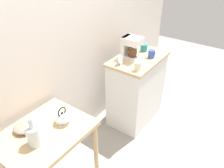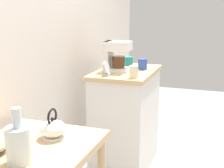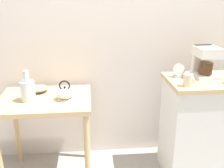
{
  "view_description": "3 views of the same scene",
  "coord_description": "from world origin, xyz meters",
  "px_view_note": "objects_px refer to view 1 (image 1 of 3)",
  "views": [
    {
      "loc": [
        -1.44,
        -1.21,
        2.1
      ],
      "look_at": [
        0.15,
        -0.08,
        0.87
      ],
      "focal_mm": 35.77,
      "sensor_mm": 36.0,
      "label": 1
    },
    {
      "loc": [
        -1.84,
        -0.83,
        1.44
      ],
      "look_at": [
        0.21,
        -0.1,
        0.92
      ],
      "focal_mm": 49.66,
      "sensor_mm": 36.0,
      "label": 2
    },
    {
      "loc": [
        -0.28,
        -1.99,
        1.6
      ],
      "look_at": [
        -0.11,
        -0.1,
        0.93
      ],
      "focal_mm": 41.08,
      "sensor_mm": 36.0,
      "label": 3
    }
  ],
  "objects_px": {
    "mug_small_cream": "(137,66)",
    "table_clock": "(120,60)",
    "bowl_stoneware": "(24,127)",
    "teakettle": "(63,118)",
    "mug_blue": "(152,54)",
    "glass_carafe_vase": "(34,135)",
    "mug_dark_teal": "(144,48)",
    "coffee_maker": "(130,47)"
  },
  "relations": [
    {
      "from": "coffee_maker",
      "to": "mug_blue",
      "type": "relative_size",
      "value": 2.72
    },
    {
      "from": "mug_small_cream",
      "to": "mug_dark_teal",
      "type": "bearing_deg",
      "value": 21.55
    },
    {
      "from": "bowl_stoneware",
      "to": "mug_small_cream",
      "type": "height_order",
      "value": "mug_small_cream"
    },
    {
      "from": "bowl_stoneware",
      "to": "table_clock",
      "type": "xyz_separation_m",
      "value": [
        1.21,
        -0.14,
        0.17
      ]
    },
    {
      "from": "glass_carafe_vase",
      "to": "mug_dark_teal",
      "type": "height_order",
      "value": "glass_carafe_vase"
    },
    {
      "from": "coffee_maker",
      "to": "table_clock",
      "type": "distance_m",
      "value": 0.24
    },
    {
      "from": "teakettle",
      "to": "table_clock",
      "type": "relative_size",
      "value": 1.45
    },
    {
      "from": "teakettle",
      "to": "coffee_maker",
      "type": "height_order",
      "value": "coffee_maker"
    },
    {
      "from": "bowl_stoneware",
      "to": "mug_blue",
      "type": "height_order",
      "value": "mug_blue"
    },
    {
      "from": "mug_dark_teal",
      "to": "coffee_maker",
      "type": "bearing_deg",
      "value": 172.22
    },
    {
      "from": "teakettle",
      "to": "glass_carafe_vase",
      "type": "bearing_deg",
      "value": -179.82
    },
    {
      "from": "coffee_maker",
      "to": "mug_dark_teal",
      "type": "distance_m",
      "value": 0.29
    },
    {
      "from": "mug_blue",
      "to": "bowl_stoneware",
      "type": "bearing_deg",
      "value": 167.65
    },
    {
      "from": "bowl_stoneware",
      "to": "mug_small_cream",
      "type": "xyz_separation_m",
      "value": [
        1.21,
        -0.37,
        0.17
      ]
    },
    {
      "from": "bowl_stoneware",
      "to": "mug_dark_teal",
      "type": "height_order",
      "value": "mug_dark_teal"
    },
    {
      "from": "glass_carafe_vase",
      "to": "mug_dark_teal",
      "type": "bearing_deg",
      "value": 0.7
    },
    {
      "from": "table_clock",
      "to": "mug_small_cream",
      "type": "bearing_deg",
      "value": -91.16
    },
    {
      "from": "mug_small_cream",
      "to": "mug_dark_teal",
      "type": "relative_size",
      "value": 1.03
    },
    {
      "from": "mug_small_cream",
      "to": "table_clock",
      "type": "relative_size",
      "value": 0.82
    },
    {
      "from": "teakettle",
      "to": "mug_blue",
      "type": "bearing_deg",
      "value": -6.53
    },
    {
      "from": "mug_small_cream",
      "to": "table_clock",
      "type": "xyz_separation_m",
      "value": [
        0.0,
        0.23,
        0.0
      ]
    },
    {
      "from": "bowl_stoneware",
      "to": "mug_small_cream",
      "type": "distance_m",
      "value": 1.27
    },
    {
      "from": "coffee_maker",
      "to": "mug_blue",
      "type": "bearing_deg",
      "value": -54.05
    },
    {
      "from": "mug_dark_teal",
      "to": "table_clock",
      "type": "bearing_deg",
      "value": 176.19
    },
    {
      "from": "mug_dark_teal",
      "to": "table_clock",
      "type": "xyz_separation_m",
      "value": [
        -0.49,
        0.03,
        0.01
      ]
    },
    {
      "from": "coffee_maker",
      "to": "bowl_stoneware",
      "type": "bearing_deg",
      "value": 174.52
    },
    {
      "from": "glass_carafe_vase",
      "to": "teakettle",
      "type": "bearing_deg",
      "value": 0.18
    },
    {
      "from": "glass_carafe_vase",
      "to": "table_clock",
      "type": "height_order",
      "value": "table_clock"
    },
    {
      "from": "teakettle",
      "to": "mug_small_cream",
      "type": "bearing_deg",
      "value": -10.52
    },
    {
      "from": "coffee_maker",
      "to": "mug_blue",
      "type": "height_order",
      "value": "coffee_maker"
    },
    {
      "from": "mug_small_cream",
      "to": "coffee_maker",
      "type": "bearing_deg",
      "value": 45.71
    },
    {
      "from": "teakettle",
      "to": "table_clock",
      "type": "xyz_separation_m",
      "value": [
        0.96,
        0.05,
        0.15
      ]
    },
    {
      "from": "mug_dark_teal",
      "to": "table_clock",
      "type": "relative_size",
      "value": 0.79
    },
    {
      "from": "mug_blue",
      "to": "table_clock",
      "type": "height_order",
      "value": "table_clock"
    },
    {
      "from": "mug_blue",
      "to": "mug_small_cream",
      "type": "distance_m",
      "value": 0.38
    },
    {
      "from": "glass_carafe_vase",
      "to": "coffee_maker",
      "type": "xyz_separation_m",
      "value": [
        1.48,
        0.06,
        0.2
      ]
    },
    {
      "from": "bowl_stoneware",
      "to": "teakettle",
      "type": "distance_m",
      "value": 0.32
    },
    {
      "from": "teakettle",
      "to": "coffee_maker",
      "type": "xyz_separation_m",
      "value": [
        1.18,
        0.06,
        0.24
      ]
    },
    {
      "from": "mug_small_cream",
      "to": "bowl_stoneware",
      "type": "bearing_deg",
      "value": 162.88
    },
    {
      "from": "teakettle",
      "to": "glass_carafe_vase",
      "type": "xyz_separation_m",
      "value": [
        -0.3,
        -0.0,
        0.04
      ]
    },
    {
      "from": "bowl_stoneware",
      "to": "mug_dark_teal",
      "type": "bearing_deg",
      "value": -5.85
    },
    {
      "from": "bowl_stoneware",
      "to": "mug_blue",
      "type": "bearing_deg",
      "value": -12.35
    }
  ]
}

